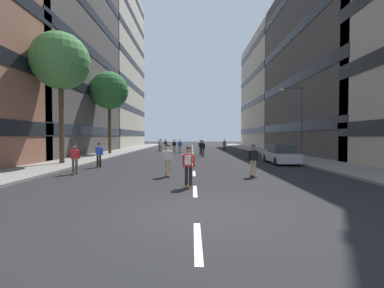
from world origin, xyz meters
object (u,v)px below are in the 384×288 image
street_tree_mid (59,61)px  skater_5 (74,157)px  streetlamp_right (296,115)px  skater_11 (98,154)px  skater_10 (200,146)px  skater_9 (165,144)px  skater_0 (160,145)px  skater_4 (202,148)px  parked_car_near (280,155)px  skater_13 (173,145)px  skater_2 (200,146)px  skater_1 (167,158)px  skater_12 (159,144)px  skater_6 (223,144)px  skater_8 (252,159)px  skater_7 (179,146)px  street_tree_near (108,91)px  skater_3 (187,164)px

street_tree_mid → skater_5: size_ratio=5.61×
streetlamp_right → skater_11: bearing=-161.9°
skater_10 → skater_9: bearing=125.1°
skater_0 → skater_4: 11.32m
parked_car_near → streetlamp_right: size_ratio=0.68×
skater_0 → skater_13: 2.78m
parked_car_near → skater_2: (-6.08, 10.32, 0.29)m
skater_2 → skater_5: (-7.87, -16.14, 0.00)m
streetlamp_right → skater_0: 20.17m
skater_1 → skater_12: bearing=97.9°
skater_6 → skater_8: bearing=-93.7°
skater_5 → skater_0: bearing=84.1°
skater_8 → skater_10: 20.33m
skater_1 → skater_7: bearing=90.8°
skater_5 → skater_10: (8.04, 19.21, 0.00)m
parked_car_near → skater_12: (-12.02, 18.81, 0.29)m
skater_7 → skater_12: bearing=121.4°
skater_7 → skater_10: 2.83m
street_tree_near → street_tree_mid: bearing=-90.0°
skater_9 → skater_13: 6.49m
skater_2 → skater_4: (0.09, -3.26, 0.00)m
street_tree_mid → skater_4: (11.19, 7.89, -6.92)m
parked_car_near → skater_4: bearing=130.3°
skater_8 → skater_9: same height
skater_4 → skater_6: (3.91, 12.67, 0.03)m
skater_3 → skater_10: size_ratio=1.00×
skater_3 → skater_7: same height
skater_7 → street_tree_mid: bearing=-120.6°
street_tree_near → skater_2: 13.00m
skater_9 → skater_11: same height
skater_11 → skater_13: 18.02m
streetlamp_right → parked_car_near: bearing=-131.5°
street_tree_mid → skater_2: bearing=45.1°
skater_1 → skater_6: (6.38, 26.51, 0.00)m
skater_4 → streetlamp_right: bearing=-27.4°
street_tree_mid → skater_5: (3.23, -4.99, -6.92)m
skater_2 → skater_4: same height
skater_0 → skater_7: 4.48m
street_tree_mid → skater_3: (9.89, -8.99, -6.89)m
skater_4 → skater_5: bearing=-121.7°
skater_2 → street_tree_near: bearing=177.0°
skater_2 → skater_11: 14.97m
skater_2 → skater_3: size_ratio=1.00×
street_tree_mid → skater_5: 9.12m
skater_6 → skater_10: 7.41m
skater_8 → parked_car_near: bearing=60.8°
streetlamp_right → skater_0: streetlamp_right is taller
skater_1 → street_tree_mid: bearing=145.7°
skater_6 → parked_car_near: bearing=-84.0°
skater_5 → skater_6: 28.18m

